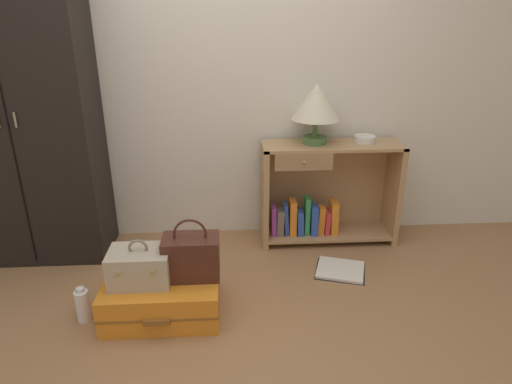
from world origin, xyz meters
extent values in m
plane|color=#9E7047|center=(0.00, 0.00, 0.00)|extent=(9.00, 9.00, 0.00)
cube|color=silver|center=(0.00, 1.50, 1.30)|extent=(6.40, 0.10, 2.60)
cube|color=black|center=(-1.23, 1.20, 1.02)|extent=(0.90, 0.45, 2.04)
cube|color=black|center=(-1.23, 0.98, 1.02)|extent=(0.01, 0.01, 1.94)
cylinder|color=gray|center=(-1.18, 0.97, 1.02)|extent=(0.01, 0.01, 0.09)
cube|color=tan|center=(0.35, 1.26, 0.38)|extent=(0.04, 0.31, 0.75)
cube|color=tan|center=(1.31, 1.26, 0.38)|extent=(0.04, 0.31, 0.75)
cube|color=tan|center=(0.83, 1.26, 0.74)|extent=(1.00, 0.31, 0.02)
cube|color=tan|center=(0.83, 1.26, 0.06)|extent=(0.92, 0.31, 0.02)
cube|color=tan|center=(0.83, 1.41, 0.38)|extent=(0.92, 0.01, 0.73)
cube|color=#9D7950|center=(0.60, 1.12, 0.67)|extent=(0.40, 0.02, 0.12)
sphere|color=#9E844C|center=(0.60, 1.10, 0.67)|extent=(0.02, 0.02, 0.02)
cube|color=purple|center=(0.41, 1.24, 0.18)|extent=(0.04, 0.09, 0.23)
cube|color=#726659|center=(0.46, 1.24, 0.16)|extent=(0.05, 0.10, 0.20)
cube|color=#2D51B2|center=(0.51, 1.24, 0.19)|extent=(0.05, 0.09, 0.25)
cube|color=orange|center=(0.55, 1.24, 0.20)|extent=(0.05, 0.12, 0.27)
cube|color=#2D51B2|center=(0.61, 1.24, 0.16)|extent=(0.05, 0.12, 0.19)
cube|color=green|center=(0.66, 1.24, 0.21)|extent=(0.04, 0.10, 0.29)
cube|color=#2D51B2|center=(0.71, 1.24, 0.18)|extent=(0.05, 0.13, 0.23)
cube|color=orange|center=(0.77, 1.24, 0.17)|extent=(0.06, 0.08, 0.21)
cube|color=red|center=(0.82, 1.24, 0.16)|extent=(0.04, 0.11, 0.18)
cube|color=orange|center=(0.87, 1.24, 0.19)|extent=(0.06, 0.12, 0.26)
cylinder|color=#4C7542|center=(0.70, 1.28, 0.78)|extent=(0.17, 0.17, 0.05)
cylinder|color=#4C7542|center=(0.70, 1.28, 0.87)|extent=(0.04, 0.04, 0.12)
cone|color=beige|center=(0.70, 1.28, 1.05)|extent=(0.34, 0.34, 0.25)
cylinder|color=silver|center=(1.07, 1.29, 0.78)|extent=(0.15, 0.15, 0.05)
cube|color=orange|center=(-0.31, 0.42, 0.11)|extent=(0.64, 0.46, 0.22)
cube|color=brown|center=(-0.31, 0.42, 0.11)|extent=(0.65, 0.46, 0.01)
cube|color=brown|center=(-0.31, 0.18, 0.11)|extent=(0.14, 0.02, 0.03)
cube|color=#B7A88E|center=(-0.41, 0.40, 0.32)|extent=(0.33, 0.23, 0.19)
torus|color=gray|center=(-0.41, 0.40, 0.44)|extent=(0.11, 0.02, 0.11)
cube|color=tan|center=(-0.50, 0.28, 0.36)|extent=(0.02, 0.01, 0.02)
cube|color=tan|center=(-0.32, 0.28, 0.36)|extent=(0.02, 0.01, 0.02)
cube|color=#472319|center=(-0.13, 0.45, 0.35)|extent=(0.31, 0.19, 0.24)
torus|color=#472319|center=(-0.13, 0.45, 0.49)|extent=(0.19, 0.01, 0.19)
cylinder|color=white|center=(-0.75, 0.38, 0.09)|extent=(0.08, 0.08, 0.19)
cylinder|color=silver|center=(-0.75, 0.38, 0.20)|extent=(0.05, 0.05, 0.02)
cube|color=white|center=(0.82, 0.79, 0.01)|extent=(0.38, 0.35, 0.02)
cube|color=black|center=(0.82, 0.79, 0.00)|extent=(0.39, 0.37, 0.01)
camera|label=1|loc=(0.09, -1.77, 1.63)|focal=31.51mm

